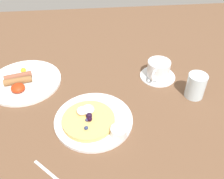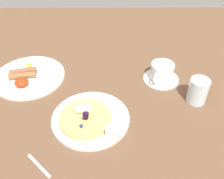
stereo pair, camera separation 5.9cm
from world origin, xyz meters
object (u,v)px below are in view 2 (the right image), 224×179
(syrup_ramekin, at_px, (113,132))
(breakfast_plate, at_px, (29,77))
(coffee_saucer, at_px, (161,78))
(coffee_cup, at_px, (162,71))
(water_glass, at_px, (198,91))
(pancake_plate, at_px, (91,119))

(syrup_ramekin, relative_size, breakfast_plate, 0.18)
(syrup_ramekin, xyz_separation_m, coffee_saucer, (0.18, 0.27, -0.02))
(coffee_cup, relative_size, water_glass, 1.21)
(pancake_plate, distance_m, breakfast_plate, 0.33)
(pancake_plate, relative_size, coffee_saucer, 1.84)
(breakfast_plate, distance_m, coffee_cup, 0.49)
(pancake_plate, xyz_separation_m, coffee_saucer, (0.25, 0.20, -0.00))
(coffee_cup, bearing_deg, breakfast_plate, 178.31)
(water_glass, bearing_deg, coffee_saucer, 129.90)
(syrup_ramekin, height_order, coffee_saucer, syrup_ramekin)
(syrup_ramekin, xyz_separation_m, coffee_cup, (0.18, 0.27, 0.01))
(pancake_plate, distance_m, coffee_saucer, 0.32)
(coffee_saucer, bearing_deg, coffee_cup, -123.60)
(coffee_saucer, bearing_deg, syrup_ramekin, -123.60)
(syrup_ramekin, bearing_deg, breakfast_plate, 137.50)
(syrup_ramekin, xyz_separation_m, breakfast_plate, (-0.31, 0.29, -0.02))
(coffee_saucer, bearing_deg, water_glass, -50.10)
(pancake_plate, height_order, coffee_cup, coffee_cup)
(breakfast_plate, height_order, water_glass, water_glass)
(syrup_ramekin, bearing_deg, water_glass, 29.07)
(pancake_plate, relative_size, coffee_cup, 2.32)
(water_glass, bearing_deg, syrup_ramekin, -150.93)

